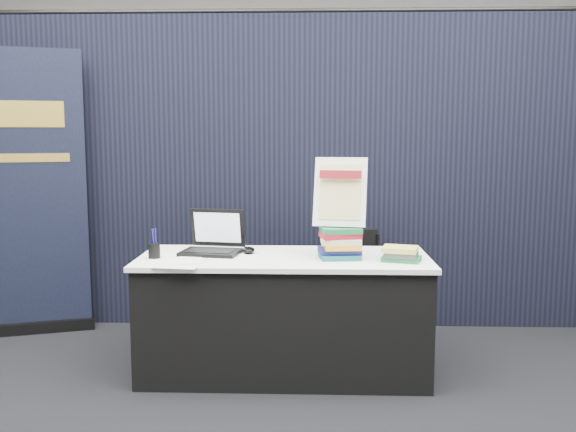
# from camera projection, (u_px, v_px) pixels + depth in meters

# --- Properties ---
(floor) EXTENTS (8.00, 8.00, 0.00)m
(floor) POSITION_uv_depth(u_px,v_px,m) (280.00, 409.00, 3.54)
(floor) COLOR black
(floor) RESTS_ON ground
(wall_back) EXTENTS (8.00, 0.02, 3.50)m
(wall_back) POSITION_uv_depth(u_px,v_px,m) (296.00, 111.00, 7.28)
(wall_back) COLOR beige
(wall_back) RESTS_ON floor
(drape_partition) EXTENTS (6.00, 0.08, 2.40)m
(drape_partition) POSITION_uv_depth(u_px,v_px,m) (290.00, 173.00, 4.97)
(drape_partition) COLOR black
(drape_partition) RESTS_ON floor
(display_table) EXTENTS (1.80, 0.75, 0.75)m
(display_table) POSITION_uv_depth(u_px,v_px,m) (284.00, 314.00, 4.04)
(display_table) COLOR black
(display_table) RESTS_ON floor
(laptop) EXTENTS (0.40, 0.34, 0.27)m
(laptop) POSITION_uv_depth(u_px,v_px,m) (212.00, 243.00, 4.10)
(laptop) COLOR black
(laptop) RESTS_ON display_table
(mouse) EXTENTS (0.10, 0.14, 0.04)m
(mouse) POSITION_uv_depth(u_px,v_px,m) (249.00, 250.00, 4.09)
(mouse) COLOR black
(mouse) RESTS_ON display_table
(brochure_left) EXTENTS (0.37, 0.31, 0.00)m
(brochure_left) POSITION_uv_depth(u_px,v_px,m) (177.00, 261.00, 3.84)
(brochure_left) COLOR white
(brochure_left) RESTS_ON display_table
(brochure_mid) EXTENTS (0.28, 0.21, 0.00)m
(brochure_mid) POSITION_uv_depth(u_px,v_px,m) (178.00, 265.00, 3.70)
(brochure_mid) COLOR white
(brochure_mid) RESTS_ON display_table
(brochure_right) EXTENTS (0.30, 0.23, 0.00)m
(brochure_right) POSITION_uv_depth(u_px,v_px,m) (181.00, 262.00, 3.81)
(brochure_right) COLOR silver
(brochure_right) RESTS_ON display_table
(pen_cup) EXTENTS (0.09, 0.09, 0.09)m
(pen_cup) POSITION_uv_depth(u_px,v_px,m) (154.00, 251.00, 3.90)
(pen_cup) COLOR black
(pen_cup) RESTS_ON display_table
(book_stack_tall) EXTENTS (0.26, 0.21, 0.19)m
(book_stack_tall) POSITION_uv_depth(u_px,v_px,m) (340.00, 243.00, 3.90)
(book_stack_tall) COLOR #185C5E
(book_stack_tall) RESTS_ON display_table
(book_stack_short) EXTENTS (0.24, 0.20, 0.09)m
(book_stack_short) POSITION_uv_depth(u_px,v_px,m) (401.00, 254.00, 3.83)
(book_stack_short) COLOR #1B6737
(book_stack_short) RESTS_ON display_table
(info_sign) EXTENTS (0.34, 0.18, 0.44)m
(info_sign) POSITION_uv_depth(u_px,v_px,m) (340.00, 193.00, 3.89)
(info_sign) COLOR black
(info_sign) RESTS_ON book_stack_tall
(pullup_banner) EXTENTS (0.89, 0.38, 2.13)m
(pullup_banner) POSITION_uv_depth(u_px,v_px,m) (28.00, 210.00, 4.77)
(pullup_banner) COLOR black
(pullup_banner) RESTS_ON floor
(stacking_chair) EXTENTS (0.40, 0.41, 0.79)m
(stacking_chair) POSITION_uv_depth(u_px,v_px,m) (356.00, 279.00, 4.72)
(stacking_chair) COLOR black
(stacking_chair) RESTS_ON floor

